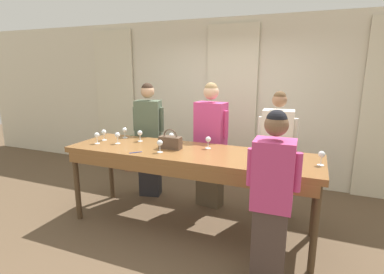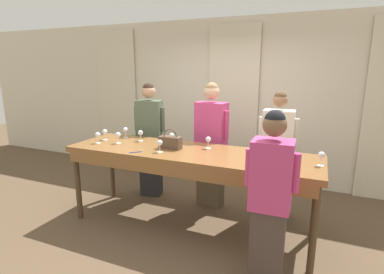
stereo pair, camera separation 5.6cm
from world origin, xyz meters
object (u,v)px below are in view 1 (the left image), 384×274
object	(u,v)px
wine_glass_back_left	(160,143)
potted_plant	(131,153)
wine_glass_front_mid	(171,136)
guest_cream_sweater	(276,155)
wine_glass_front_left	(117,135)
wine_glass_back_mid	(322,155)
wine_glass_center_mid	(97,136)
guest_pink_top	(210,144)
wine_glass_center_right	(208,140)
guest_olive_jacket	(149,139)
wine_bottle	(271,158)
wine_glass_front_right	(104,133)
handbag	(170,142)
host_pouring	(272,200)
wine_glass_center_left	(125,130)
wine_glass_back_right	(140,133)
tasting_bar	(189,158)

from	to	relation	value
wine_glass_back_left	potted_plant	distance (m)	2.55
wine_glass_front_mid	guest_cream_sweater	bearing A→B (deg)	20.96
wine_glass_front_mid	potted_plant	world-z (taller)	wine_glass_front_mid
wine_glass_front_left	wine_glass_back_mid	bearing A→B (deg)	0.68
wine_glass_center_mid	guest_pink_top	bearing A→B (deg)	32.73
wine_glass_center_right	guest_olive_jacket	distance (m)	1.26
wine_glass_front_mid	guest_olive_jacket	xyz separation A→B (m)	(-0.62, 0.49, -0.20)
wine_glass_center_mid	guest_olive_jacket	distance (m)	0.90
wine_bottle	wine_glass_front_right	size ratio (longest dim) A/B	2.05
wine_glass_front_mid	potted_plant	size ratio (longest dim) A/B	0.22
wine_glass_center_right	wine_glass_center_mid	bearing A→B (deg)	-167.31
handbag	wine_glass_back_left	xyz separation A→B (m)	(-0.04, -0.20, 0.03)
handbag	wine_glass_back_mid	bearing A→B (deg)	-0.18
wine_glass_center_mid	wine_bottle	bearing A→B (deg)	-4.39
guest_pink_top	potted_plant	xyz separation A→B (m)	(-1.95, 0.92, -0.58)
guest_cream_sweater	host_pouring	world-z (taller)	guest_cream_sweater
wine_glass_back_mid	guest_cream_sweater	size ratio (longest dim) A/B	0.09
guest_cream_sweater	potted_plant	world-z (taller)	guest_cream_sweater
wine_glass_center_left	wine_glass_back_mid	world-z (taller)	same
wine_glass_front_left	wine_glass_back_right	bearing A→B (deg)	46.77
wine_glass_center_left	wine_glass_back_mid	distance (m)	2.58
potted_plant	wine_glass_center_left	bearing A→B (deg)	-58.74
wine_glass_front_right	wine_glass_center_right	size ratio (longest dim) A/B	1.00
wine_glass_back_left	wine_glass_front_mid	bearing A→B (deg)	96.46
wine_glass_front_right	host_pouring	bearing A→B (deg)	-17.31
handbag	wine_glass_back_right	xyz separation A→B (m)	(-0.55, 0.18, 0.03)
wine_glass_center_right	wine_glass_front_left	bearing A→B (deg)	-169.50
wine_glass_front_mid	guest_cream_sweater	distance (m)	1.39
wine_glass_front_mid	host_pouring	distance (m)	1.68
guest_pink_top	wine_glass_back_right	bearing A→B (deg)	-148.77
guest_cream_sweater	wine_glass_center_right	bearing A→B (deg)	-146.48
wine_glass_center_mid	wine_glass_back_left	distance (m)	0.96
wine_bottle	potted_plant	world-z (taller)	wine_bottle
wine_glass_back_mid	guest_cream_sweater	world-z (taller)	guest_cream_sweater
tasting_bar	wine_bottle	world-z (taller)	wine_bottle
wine_glass_front_left	wine_glass_front_right	xyz separation A→B (m)	(-0.28, 0.09, -0.00)
wine_glass_front_mid	wine_glass_center_right	distance (m)	0.51
wine_bottle	wine_glass_center_right	xyz separation A→B (m)	(-0.82, 0.49, -0.00)
wine_glass_center_left	wine_glass_center_mid	xyz separation A→B (m)	(-0.14, -0.41, -0.00)
tasting_bar	guest_olive_jacket	world-z (taller)	guest_olive_jacket
wine_glass_back_mid	guest_olive_jacket	distance (m)	2.52
wine_bottle	tasting_bar	bearing A→B (deg)	163.91
tasting_bar	wine_glass_back_left	xyz separation A→B (m)	(-0.29, -0.17, 0.19)
wine_glass_front_left	wine_glass_back_left	world-z (taller)	same
potted_plant	wine_glass_back_mid	bearing A→B (deg)	-25.62
potted_plant	wine_glass_center_mid	bearing A→B (deg)	-69.17
handbag	guest_pink_top	distance (m)	0.76
wine_glass_front_mid	host_pouring	world-z (taller)	host_pouring
wine_glass_front_mid	guest_olive_jacket	bearing A→B (deg)	141.81
wine_bottle	guest_cream_sweater	distance (m)	1.03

